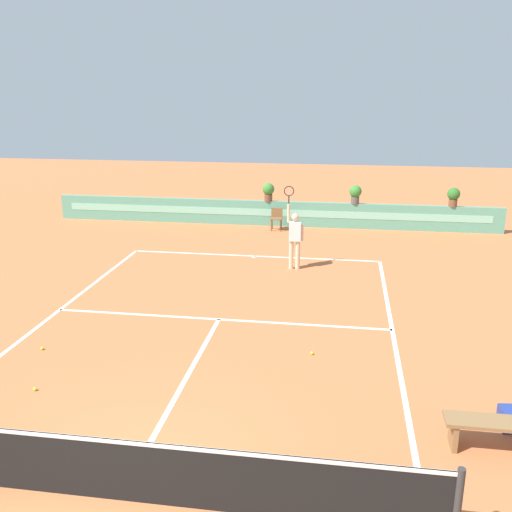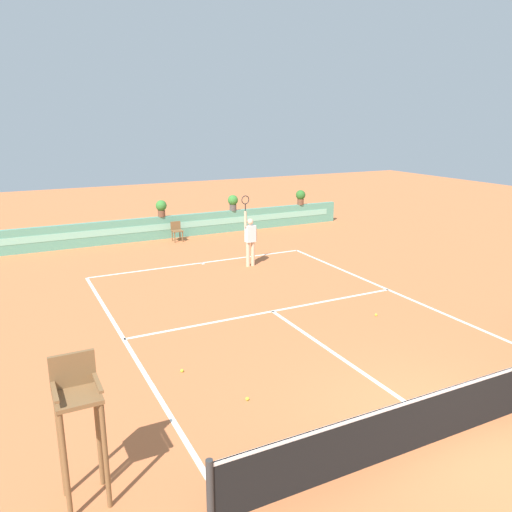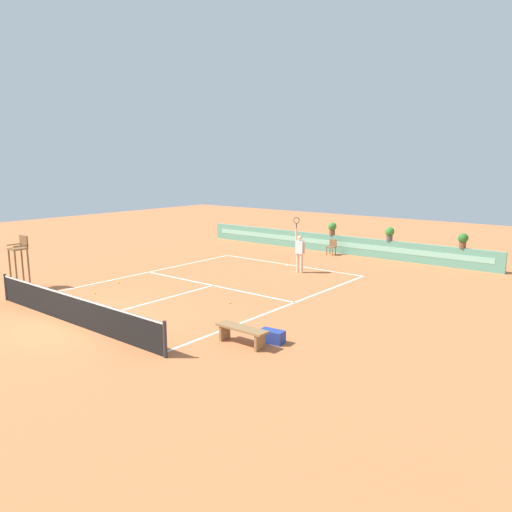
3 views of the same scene
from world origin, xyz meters
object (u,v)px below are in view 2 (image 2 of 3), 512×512
object	(u,v)px
tennis_player	(250,238)
potted_plant_centre	(161,207)
ball_kid_chair	(177,230)
potted_plant_far_right	(301,196)
potted_plant_right	(233,202)
umpire_chair	(79,413)
tennis_ball_mid_court	(182,371)
tennis_ball_by_sideline	(376,315)
tennis_ball_near_baseline	(247,399)

from	to	relation	value
tennis_player	potted_plant_centre	xyz separation A→B (m)	(-1.56, 5.67, 0.36)
ball_kid_chair	potted_plant_far_right	bearing A→B (deg)	6.21
potted_plant_centre	potted_plant_right	world-z (taller)	same
tennis_player	potted_plant_far_right	world-z (taller)	tennis_player
umpire_chair	tennis_player	distance (m)	11.90
ball_kid_chair	potted_plant_centre	xyz separation A→B (m)	(-0.42, 0.73, 0.93)
tennis_player	tennis_ball_mid_court	size ratio (longest dim) A/B	38.01
ball_kid_chair	potted_plant_right	xyz separation A→B (m)	(3.02, 0.73, 0.93)
umpire_chair	ball_kid_chair	world-z (taller)	umpire_chair
ball_kid_chair	tennis_ball_by_sideline	distance (m)	11.03
ball_kid_chair	tennis_ball_by_sideline	bearing A→B (deg)	-79.30
tennis_ball_near_baseline	tennis_ball_by_sideline	distance (m)	5.48
tennis_player	potted_plant_far_right	size ratio (longest dim) A/B	3.57
ball_kid_chair	tennis_ball_by_sideline	xyz separation A→B (m)	(2.05, -10.83, -0.44)
potted_plant_centre	potted_plant_right	bearing A→B (deg)	0.00
tennis_ball_by_sideline	potted_plant_far_right	world-z (taller)	potted_plant_far_right
tennis_ball_by_sideline	potted_plant_far_right	xyz separation A→B (m)	(4.68, 11.56, 1.38)
tennis_ball_near_baseline	potted_plant_far_right	world-z (taller)	potted_plant_far_right
tennis_player	potted_plant_right	bearing A→B (deg)	71.63
potted_plant_far_right	potted_plant_centre	size ratio (longest dim) A/B	1.00
tennis_ball_mid_court	tennis_ball_by_sideline	size ratio (longest dim) A/B	1.00
tennis_ball_mid_court	potted_plant_far_right	xyz separation A→B (m)	(10.41, 12.21, 1.38)
tennis_ball_by_sideline	tennis_ball_near_baseline	bearing A→B (deg)	-155.42
tennis_ball_by_sideline	potted_plant_far_right	size ratio (longest dim) A/B	0.09
ball_kid_chair	tennis_ball_mid_court	size ratio (longest dim) A/B	12.50
tennis_player	tennis_ball_by_sideline	size ratio (longest dim) A/B	38.01
potted_plant_centre	tennis_player	bearing A→B (deg)	-74.57
tennis_ball_mid_court	potted_plant_far_right	world-z (taller)	potted_plant_far_right
ball_kid_chair	potted_plant_far_right	xyz separation A→B (m)	(6.73, 0.73, 0.93)
umpire_chair	potted_plant_centre	size ratio (longest dim) A/B	2.96
tennis_player	potted_plant_centre	distance (m)	5.89
tennis_player	potted_plant_centre	bearing A→B (deg)	105.43
tennis_ball_near_baseline	tennis_ball_mid_court	xyz separation A→B (m)	(-0.74, 1.63, 0.00)
ball_kid_chair	tennis_ball_mid_court	bearing A→B (deg)	-107.78
tennis_ball_mid_court	potted_plant_far_right	bearing A→B (deg)	49.55
tennis_ball_near_baseline	tennis_ball_by_sideline	size ratio (longest dim) A/B	1.00
umpire_chair	tennis_ball_mid_court	xyz separation A→B (m)	(2.40, 2.92, -1.31)
tennis_player	tennis_ball_by_sideline	bearing A→B (deg)	-81.27
tennis_ball_mid_court	tennis_ball_by_sideline	xyz separation A→B (m)	(5.73, 0.65, 0.00)
ball_kid_chair	tennis_ball_mid_court	xyz separation A→B (m)	(-3.68, -11.48, -0.44)
ball_kid_chair	tennis_ball_by_sideline	size ratio (longest dim) A/B	12.50
potted_plant_right	potted_plant_far_right	bearing A→B (deg)	0.00
tennis_ball_near_baseline	tennis_ball_mid_court	distance (m)	1.79
umpire_chair	tennis_ball_near_baseline	distance (m)	3.64
ball_kid_chair	potted_plant_right	bearing A→B (deg)	13.61
tennis_ball_by_sideline	umpire_chair	bearing A→B (deg)	-156.29
ball_kid_chair	tennis_player	bearing A→B (deg)	-76.98
potted_plant_centre	tennis_ball_near_baseline	bearing A→B (deg)	-100.30
umpire_chair	potted_plant_far_right	size ratio (longest dim) A/B	2.96
tennis_player	tennis_ball_near_baseline	xyz separation A→B (m)	(-4.08, -8.17, -1.02)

